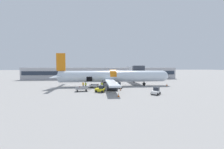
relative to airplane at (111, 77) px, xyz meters
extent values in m
plane|color=gray|center=(-2.20, -3.82, -3.02)|extent=(500.00, 500.00, 0.00)
cube|color=#B2B2B7|center=(-2.20, 28.20, -0.10)|extent=(76.43, 9.32, 5.85)
cube|color=#232D3D|center=(-2.20, 23.48, 0.19)|extent=(74.90, 0.16, 1.87)
cylinder|color=#4C4C51|center=(9.76, 8.21, -1.38)|extent=(0.60, 0.60, 3.28)
cube|color=silver|center=(9.76, 8.21, 1.78)|extent=(3.05, 12.79, 3.05)
cube|color=#333842|center=(9.76, 2.42, 1.78)|extent=(3.96, 1.60, 3.65)
cylinder|color=silver|center=(0.47, 0.00, 0.11)|extent=(33.80, 3.63, 3.63)
sphere|color=silver|center=(17.37, 0.00, 0.11)|extent=(3.45, 3.45, 3.45)
cone|color=silver|center=(-16.43, 0.00, 0.11)|extent=(4.17, 3.34, 3.34)
cylinder|color=orange|center=(0.47, -0.03, 0.43)|extent=(2.03, 3.64, 3.64)
cube|color=orange|center=(-15.75, 0.00, 4.66)|extent=(2.72, 0.28, 5.48)
cube|color=silver|center=(-15.80, -4.47, 0.47)|extent=(1.05, 8.94, 0.20)
cube|color=silver|center=(-15.80, 4.47, 0.47)|extent=(1.05, 8.94, 0.20)
cube|color=silver|center=(-0.89, -8.52, -0.89)|extent=(2.49, 15.96, 0.40)
cube|color=silver|center=(-0.89, 8.53, -0.89)|extent=(2.49, 15.96, 0.40)
cylinder|color=#333842|center=(-0.69, -8.51, -1.91)|extent=(2.91, 2.17, 2.17)
cylinder|color=#333842|center=(-0.69, 8.52, -1.91)|extent=(2.91, 2.17, 2.17)
cube|color=black|center=(-6.97, -1.79, -0.53)|extent=(1.70, 0.12, 1.40)
cylinder|color=#56565B|center=(10.94, 0.00, -1.65)|extent=(0.22, 0.22, 1.70)
sphere|color=black|center=(10.94, 0.00, -2.50)|extent=(1.05, 1.05, 1.05)
cylinder|color=#56565B|center=(-2.91, -2.51, -1.65)|extent=(0.22, 0.22, 1.70)
sphere|color=black|center=(-2.91, -2.51, -2.50)|extent=(1.05, 1.05, 1.05)
cylinder|color=#56565B|center=(-2.91, 2.52, -1.65)|extent=(0.22, 0.22, 1.70)
sphere|color=black|center=(-2.91, 2.52, -2.50)|extent=(1.05, 1.05, 1.05)
cube|color=yellow|center=(-3.86, -10.48, -2.45)|extent=(2.65, 2.17, 0.68)
cube|color=#232833|center=(-3.47, -10.60, -1.74)|extent=(1.38, 1.57, 0.75)
cube|color=black|center=(-2.72, -10.85, -2.58)|extent=(0.54, 1.36, 0.34)
sphere|color=black|center=(-3.34, -11.42, -2.74)|extent=(0.56, 0.56, 0.56)
sphere|color=black|center=(-2.89, -10.02, -2.74)|extent=(0.56, 0.56, 0.56)
sphere|color=black|center=(-4.82, -10.94, -2.74)|extent=(0.56, 0.56, 0.56)
sphere|color=black|center=(-4.37, -9.54, -2.74)|extent=(0.56, 0.56, 0.56)
cube|color=white|center=(8.53, -14.72, -2.47)|extent=(2.56, 2.62, 0.62)
cube|color=#232833|center=(8.81, -14.42, -1.81)|extent=(1.54, 1.53, 0.71)
cube|color=black|center=(9.37, -13.81, -2.60)|extent=(0.94, 0.88, 0.31)
sphere|color=black|center=(9.53, -14.55, -2.74)|extent=(0.56, 0.56, 0.56)
sphere|color=black|center=(8.62, -13.71, -2.74)|extent=(0.56, 0.56, 0.56)
sphere|color=black|center=(8.44, -15.73, -2.74)|extent=(0.56, 0.56, 0.56)
sphere|color=black|center=(7.53, -14.89, -2.74)|extent=(0.56, 0.56, 0.56)
cube|color=silver|center=(1.69, -4.38, -2.45)|extent=(1.62, 3.18, 0.67)
cube|color=#232833|center=(1.66, -3.83, -1.74)|extent=(1.32, 1.46, 0.75)
cube|color=black|center=(1.62, -2.77, -2.58)|extent=(1.34, 0.18, 0.34)
sphere|color=black|center=(2.34, -3.29, -2.74)|extent=(0.56, 0.56, 0.56)
sphere|color=black|center=(0.93, -3.35, -2.74)|extent=(0.56, 0.56, 0.56)
sphere|color=black|center=(2.44, -5.41, -2.74)|extent=(0.56, 0.56, 0.56)
sphere|color=black|center=(1.03, -5.47, -2.74)|extent=(0.56, 0.56, 0.56)
cube|color=#999BA0|center=(-5.48, -3.62, -2.47)|extent=(2.76, 2.21, 0.05)
cube|color=#999BA0|center=(-4.30, -3.86, -2.21)|extent=(0.41, 1.73, 0.47)
cube|color=#999BA0|center=(-5.65, -4.45, -2.21)|extent=(2.38, 0.54, 0.47)
cube|color=#999BA0|center=(-5.31, -2.79, -2.21)|extent=(2.38, 0.54, 0.47)
cube|color=#333338|center=(-3.83, -3.96, -2.71)|extent=(0.90, 0.26, 0.06)
sphere|color=black|center=(-4.81, -4.65, -2.82)|extent=(0.40, 0.40, 0.40)
sphere|color=black|center=(-4.46, -2.93, -2.82)|extent=(0.40, 0.40, 0.40)
sphere|color=black|center=(-6.50, -4.31, -2.82)|extent=(0.40, 0.40, 0.40)
sphere|color=black|center=(-6.14, -2.59, -2.82)|extent=(0.40, 0.40, 0.40)
cube|color=black|center=(-6.27, -3.15, -2.20)|extent=(0.50, 0.21, 0.50)
cube|color=black|center=(-5.24, -4.04, -2.25)|extent=(0.44, 0.25, 0.40)
cube|color=#4C1E1E|center=(-4.57, -3.55, -2.23)|extent=(0.47, 0.36, 0.44)
cube|color=#999BA0|center=(-8.48, -8.77, -2.45)|extent=(3.39, 2.11, 0.05)
cube|color=#999BA0|center=(-6.93, -8.55, -2.16)|extent=(0.30, 1.67, 0.54)
cube|color=#999BA0|center=(-8.36, -9.57, -2.16)|extent=(3.09, 0.50, 0.54)
cube|color=#999BA0|center=(-8.59, -7.97, -2.16)|extent=(3.09, 0.50, 0.54)
cube|color=#333338|center=(-6.46, -8.48, -2.70)|extent=(0.90, 0.21, 0.06)
sphere|color=black|center=(-7.26, -9.44, -2.82)|extent=(0.40, 0.40, 0.40)
sphere|color=black|center=(-7.49, -7.78, -2.82)|extent=(0.40, 0.40, 0.40)
sphere|color=black|center=(-9.46, -9.75, -2.82)|extent=(0.40, 0.40, 0.40)
sphere|color=black|center=(-9.70, -8.09, -2.82)|extent=(0.40, 0.40, 0.40)
cube|color=black|center=(-8.18, -9.01, -2.22)|extent=(0.44, 0.29, 0.43)
cube|color=#2D2D33|center=(-9.32, -8.58, -2.25)|extent=(0.37, 0.21, 0.35)
cube|color=#4C1E1E|center=(-9.04, -8.48, -2.14)|extent=(0.38, 0.25, 0.58)
cylinder|color=black|center=(-3.16, -4.54, -2.60)|extent=(0.37, 0.37, 0.85)
cylinder|color=#CCE523|center=(-3.16, -4.54, -1.84)|extent=(0.47, 0.47, 0.67)
sphere|color=beige|center=(-3.16, -4.54, -1.38)|extent=(0.24, 0.24, 0.24)
cylinder|color=#CCE523|center=(-3.20, -4.31, -1.91)|extent=(0.15, 0.15, 0.62)
cylinder|color=#CCE523|center=(-3.11, -4.77, -1.91)|extent=(0.15, 0.15, 0.62)
cylinder|color=#2D2D33|center=(-8.67, -3.56, -2.58)|extent=(0.37, 0.37, 0.89)
cylinder|color=orange|center=(-8.67, -3.56, -1.78)|extent=(0.47, 0.47, 0.70)
sphere|color=beige|center=(-8.67, -3.56, -1.30)|extent=(0.25, 0.25, 0.25)
cylinder|color=orange|center=(-8.70, -3.32, -1.86)|extent=(0.15, 0.15, 0.65)
cylinder|color=orange|center=(-8.64, -3.81, -1.86)|extent=(0.15, 0.15, 0.65)
cylinder|color=#2D2D33|center=(-1.02, -4.61, -2.59)|extent=(0.44, 0.44, 0.87)
cylinder|color=#B7E019|center=(-1.02, -4.61, -1.81)|extent=(0.56, 0.56, 0.69)
sphere|color=brown|center=(-1.02, -4.61, -1.35)|extent=(0.24, 0.24, 0.24)
cylinder|color=#B7E019|center=(-0.89, -4.82, -1.89)|extent=(0.18, 0.18, 0.63)
cylinder|color=#B7E019|center=(-1.14, -4.40, -1.89)|extent=(0.18, 0.18, 0.63)
cylinder|color=#2D2D33|center=(-8.00, -2.77, -2.64)|extent=(0.39, 0.39, 0.78)
cylinder|color=#CCE523|center=(-8.00, -2.77, -1.94)|extent=(0.50, 0.50, 0.61)
sphere|color=brown|center=(-8.00, -2.77, -1.53)|extent=(0.22, 0.22, 0.22)
cylinder|color=#CCE523|center=(-8.19, -2.88, -2.01)|extent=(0.16, 0.16, 0.56)
cylinder|color=#CCE523|center=(-7.81, -2.66, -2.01)|extent=(0.16, 0.16, 0.56)
cylinder|color=black|center=(-1.47, -3.51, -2.58)|extent=(0.34, 0.34, 0.89)
cylinder|color=#B7E019|center=(-1.47, -3.51, -1.79)|extent=(0.44, 0.44, 0.70)
sphere|color=brown|center=(-1.47, -3.51, -1.32)|extent=(0.25, 0.25, 0.25)
cylinder|color=#B7E019|center=(-1.48, -3.27, -1.87)|extent=(0.14, 0.14, 0.64)
cylinder|color=#B7E019|center=(-1.45, -3.76, -1.87)|extent=(0.14, 0.14, 0.64)
cube|color=black|center=(18.14, -1.45, -3.01)|extent=(0.61, 0.61, 0.03)
cone|color=orange|center=(18.14, -1.45, -2.67)|extent=(0.45, 0.45, 0.70)
cylinder|color=white|center=(18.14, -1.45, -2.64)|extent=(0.26, 0.26, 0.08)
cube|color=black|center=(-0.15, -16.30, -3.01)|extent=(0.51, 0.51, 0.03)
cone|color=orange|center=(-0.15, -16.30, -2.64)|extent=(0.38, 0.38, 0.77)
cylinder|color=white|center=(-0.15, -16.30, -2.60)|extent=(0.22, 0.22, 0.09)
cube|color=black|center=(1.56, -8.42, -3.01)|extent=(0.46, 0.46, 0.03)
cone|color=orange|center=(1.56, -8.42, -2.69)|extent=(0.34, 0.34, 0.67)
cylinder|color=white|center=(1.56, -8.42, -2.66)|extent=(0.20, 0.20, 0.08)
camera|label=1|loc=(-4.42, -44.03, 3.16)|focal=22.00mm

